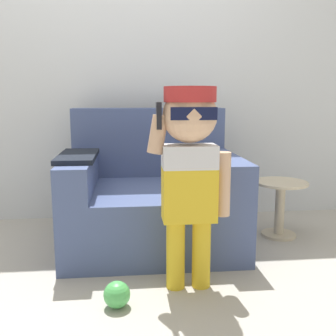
{
  "coord_description": "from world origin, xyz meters",
  "views": [
    {
      "loc": [
        0.05,
        -2.63,
        0.99
      ],
      "look_at": [
        0.28,
        -0.37,
        0.59
      ],
      "focal_mm": 42.0,
      "sensor_mm": 36.0,
      "label": 1
    }
  ],
  "objects": [
    {
      "name": "ground_plane",
      "position": [
        0.0,
        0.0,
        0.0
      ],
      "size": [
        10.0,
        10.0,
        0.0
      ],
      "primitive_type": "plane",
      "color": "#ADA89E"
    },
    {
      "name": "wall_back",
      "position": [
        0.0,
        0.64,
        1.3
      ],
      "size": [
        10.0,
        0.05,
        2.6
      ],
      "color": "silver",
      "rests_on": "ground_plane"
    },
    {
      "name": "armchair",
      "position": [
        0.2,
        0.02,
        0.32
      ],
      "size": [
        1.16,
        1.0,
        0.92
      ],
      "color": "#475684",
      "rests_on": "ground_plane"
    },
    {
      "name": "person_child",
      "position": [
        0.36,
        -0.7,
        0.7
      ],
      "size": [
        0.43,
        0.32,
        1.05
      ],
      "color": "gold",
      "rests_on": "ground_plane"
    },
    {
      "name": "side_table",
      "position": [
        1.13,
        0.01,
        0.25
      ],
      "size": [
        0.38,
        0.38,
        0.4
      ],
      "color": "beige",
      "rests_on": "ground_plane"
    },
    {
      "name": "toy_ball",
      "position": [
        -0.02,
        -0.87,
        0.06
      ],
      "size": [
        0.13,
        0.13,
        0.13
      ],
      "color": "#4CB256",
      "rests_on": "ground_plane"
    }
  ]
}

